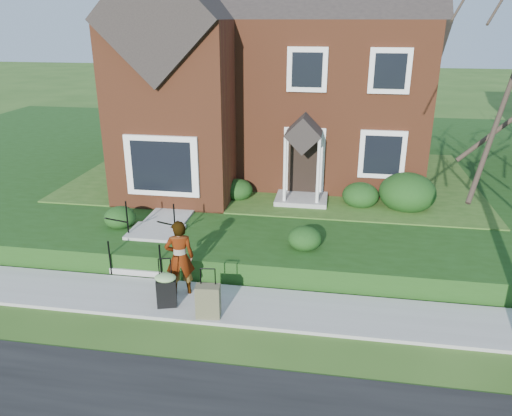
% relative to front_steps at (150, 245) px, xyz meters
% --- Properties ---
extents(ground, '(120.00, 120.00, 0.00)m').
position_rel_front_steps_xyz_m(ground, '(2.50, -1.84, -0.47)').
color(ground, '#2D5119').
rests_on(ground, ground).
extents(sidewalk, '(60.00, 1.60, 0.08)m').
position_rel_front_steps_xyz_m(sidewalk, '(2.50, -1.84, -0.43)').
color(sidewalk, '#9E9B93').
rests_on(sidewalk, ground).
extents(terrace, '(44.00, 20.00, 0.60)m').
position_rel_front_steps_xyz_m(terrace, '(6.50, 9.06, -0.17)').
color(terrace, '#1B3D10').
rests_on(terrace, ground).
extents(walkway, '(1.20, 6.00, 0.06)m').
position_rel_front_steps_xyz_m(walkway, '(0.00, 3.16, 0.16)').
color(walkway, '#9E9B93').
rests_on(walkway, terrace).
extents(main_house, '(10.40, 10.20, 9.40)m').
position_rel_front_steps_xyz_m(main_house, '(2.29, 7.76, 4.79)').
color(main_house, brown).
rests_on(main_house, terrace).
extents(front_steps, '(1.40, 2.02, 1.50)m').
position_rel_front_steps_xyz_m(front_steps, '(0.00, 0.00, 0.00)').
color(front_steps, '#9E9B93').
rests_on(front_steps, ground).
extents(foundation_shrubs, '(10.11, 4.65, 1.19)m').
position_rel_front_steps_xyz_m(foundation_shrubs, '(4.09, 3.20, 0.60)').
color(foundation_shrubs, black).
rests_on(foundation_shrubs, terrace).
extents(woman, '(0.76, 0.62, 1.80)m').
position_rel_front_steps_xyz_m(woman, '(1.34, -1.57, 0.50)').
color(woman, '#999999').
rests_on(woman, sidewalk).
extents(suitcase_black, '(0.56, 0.51, 1.14)m').
position_rel_front_steps_xyz_m(suitcase_black, '(1.20, -2.17, 0.05)').
color(suitcase_black, black).
rests_on(suitcase_black, sidewalk).
extents(suitcase_olive, '(0.54, 0.33, 1.11)m').
position_rel_front_steps_xyz_m(suitcase_olive, '(2.20, -2.43, -0.02)').
color(suitcase_olive, brown).
rests_on(suitcase_olive, sidewalk).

